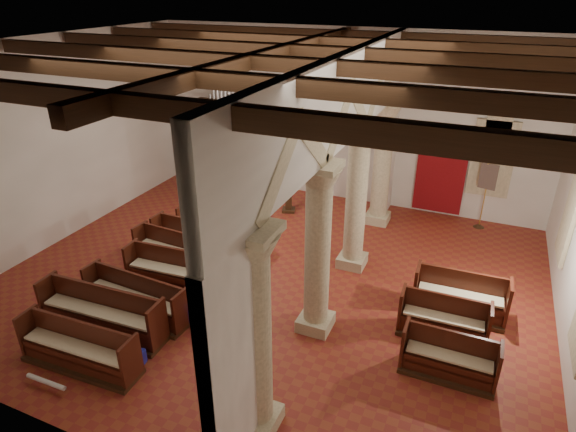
# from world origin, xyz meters

# --- Properties ---
(floor) EXTENTS (14.00, 14.00, 0.00)m
(floor) POSITION_xyz_m (0.00, 0.00, 0.00)
(floor) COLOR maroon
(floor) RESTS_ON ground
(ceiling) EXTENTS (14.00, 14.00, 0.00)m
(ceiling) POSITION_xyz_m (0.00, 0.00, 6.00)
(ceiling) COLOR black
(ceiling) RESTS_ON wall_back
(wall_back) EXTENTS (14.00, 0.02, 6.00)m
(wall_back) POSITION_xyz_m (0.00, 6.00, 3.00)
(wall_back) COLOR white
(wall_back) RESTS_ON floor
(wall_front) EXTENTS (14.00, 0.02, 6.00)m
(wall_front) POSITION_xyz_m (0.00, -6.00, 3.00)
(wall_front) COLOR white
(wall_front) RESTS_ON floor
(wall_left) EXTENTS (0.02, 12.00, 6.00)m
(wall_left) POSITION_xyz_m (-7.00, 0.00, 3.00)
(wall_left) COLOR white
(wall_left) RESTS_ON floor
(ceiling_beams) EXTENTS (13.80, 11.80, 0.30)m
(ceiling_beams) POSITION_xyz_m (0.00, 0.00, 5.82)
(ceiling_beams) COLOR #3B2212
(ceiling_beams) RESTS_ON wall_back
(arcade) EXTENTS (0.90, 11.90, 6.00)m
(arcade) POSITION_xyz_m (1.80, 0.00, 3.56)
(arcade) COLOR beige
(arcade) RESTS_ON floor
(window_right_b) EXTENTS (0.03, 1.00, 2.20)m
(window_right_b) POSITION_xyz_m (6.98, 2.50, 2.20)
(window_right_b) COLOR #316E5B
(window_right_b) RESTS_ON wall_right
(window_back) EXTENTS (1.00, 0.03, 2.20)m
(window_back) POSITION_xyz_m (5.00, 5.98, 2.20)
(window_back) COLOR #316E5B
(window_back) RESTS_ON wall_back
(pipe_organ) EXTENTS (2.10, 0.85, 4.40)m
(pipe_organ) POSITION_xyz_m (-4.50, 5.50, 1.37)
(pipe_organ) COLOR #3B2212
(pipe_organ) RESTS_ON floor
(lectern) EXTENTS (0.58, 0.61, 1.21)m
(lectern) POSITION_xyz_m (-1.27, 4.07, 0.50)
(lectern) COLOR #382112
(lectern) RESTS_ON floor
(dossal_curtain) EXTENTS (1.80, 0.07, 2.17)m
(dossal_curtain) POSITION_xyz_m (3.50, 5.92, 1.17)
(dossal_curtain) COLOR maroon
(dossal_curtain) RESTS_ON floor
(processional_banner) EXTENTS (0.53, 0.68, 2.38)m
(processional_banner) POSITION_xyz_m (4.98, 5.43, 0.80)
(processional_banner) COLOR #3B2212
(processional_banner) RESTS_ON floor
(hymnal_box_a) EXTENTS (0.37, 0.32, 0.32)m
(hymnal_box_a) POSITION_xyz_m (-1.16, -4.19, 0.26)
(hymnal_box_a) COLOR navy
(hymnal_box_a) RESTS_ON floor
(hymnal_box_b) EXTENTS (0.42, 0.37, 0.36)m
(hymnal_box_b) POSITION_xyz_m (-0.89, -2.51, 0.28)
(hymnal_box_b) COLOR navy
(hymnal_box_b) RESTS_ON floor
(hymnal_box_c) EXTENTS (0.36, 0.30, 0.36)m
(hymnal_box_c) POSITION_xyz_m (-0.31, -0.56, 0.28)
(hymnal_box_c) COLOR #162A99
(hymnal_box_c) RESTS_ON floor
(tube_heater_a) EXTENTS (0.96, 0.11, 0.10)m
(tube_heater_a) POSITION_xyz_m (-2.45, -5.37, 0.16)
(tube_heater_a) COLOR white
(tube_heater_a) RESTS_ON floor
(tube_heater_b) EXTENTS (1.04, 0.53, 0.11)m
(tube_heater_b) POSITION_xyz_m (-3.26, -3.65, 0.16)
(tube_heater_b) COLOR silver
(tube_heater_b) RESTS_ON floor
(nave_pew_0) EXTENTS (2.70, 0.81, 1.05)m
(nave_pew_0) POSITION_xyz_m (-2.25, -4.63, 0.35)
(nave_pew_0) COLOR #3B2212
(nave_pew_0) RESTS_ON floor
(nave_pew_1) EXTENTS (3.10, 0.90, 1.14)m
(nave_pew_1) POSITION_xyz_m (-2.59, -3.58, 0.38)
(nave_pew_1) COLOR #3B2212
(nave_pew_1) RESTS_ON floor
(nave_pew_2) EXTENTS (2.82, 0.86, 1.06)m
(nave_pew_2) POSITION_xyz_m (-2.31, -2.76, 0.35)
(nave_pew_2) COLOR #3B2212
(nave_pew_2) RESTS_ON floor
(nave_pew_3) EXTENTS (2.95, 0.92, 1.11)m
(nave_pew_3) POSITION_xyz_m (-1.98, -1.45, 0.37)
(nave_pew_3) COLOR #3B2212
(nave_pew_3) RESTS_ON floor
(nave_pew_4) EXTENTS (3.10, 0.90, 1.09)m
(nave_pew_4) POSITION_xyz_m (-2.42, -0.62, 0.36)
(nave_pew_4) COLOR #3B2212
(nave_pew_4) RESTS_ON floor
(nave_pew_5) EXTENTS (3.25, 0.80, 1.06)m
(nave_pew_5) POSITION_xyz_m (-2.32, 0.19, 0.35)
(nave_pew_5) COLOR #3B2212
(nave_pew_5) RESTS_ON floor
(nave_pew_6) EXTENTS (2.89, 0.69, 0.99)m
(nave_pew_6) POSITION_xyz_m (-2.28, 1.19, 0.33)
(nave_pew_6) COLOR #3B2212
(nave_pew_6) RESTS_ON floor
(aisle_pew_0) EXTENTS (1.88, 0.67, 1.01)m
(aisle_pew_0) POSITION_xyz_m (4.80, -1.88, 0.34)
(aisle_pew_0) COLOR #3B2212
(aisle_pew_0) RESTS_ON floor
(aisle_pew_1) EXTENTS (1.96, 0.74, 1.03)m
(aisle_pew_1) POSITION_xyz_m (4.54, -0.68, 0.35)
(aisle_pew_1) COLOR #3B2212
(aisle_pew_1) RESTS_ON floor
(aisle_pew_2) EXTENTS (2.17, 0.83, 1.13)m
(aisle_pew_2) POSITION_xyz_m (4.80, 0.32, 0.38)
(aisle_pew_2) COLOR #3B2212
(aisle_pew_2) RESTS_ON floor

